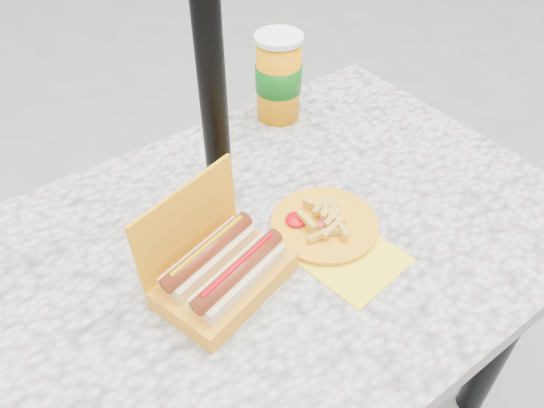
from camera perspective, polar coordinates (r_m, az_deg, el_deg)
picnic_table at (r=1.08m, az=-0.47°, el=-7.68°), size 1.20×0.80×0.75m
umbrella_pole at (r=0.90m, az=-6.98°, el=18.16°), size 0.05×0.05×2.20m
hotdog_box at (r=0.89m, az=-5.45°, el=-7.07°), size 0.25×0.21×0.18m
fries_plate at (r=1.01m, az=5.84°, el=-2.38°), size 0.20×0.28×0.04m
soda_cup at (r=1.26m, az=0.71°, el=13.47°), size 0.11×0.11×0.21m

